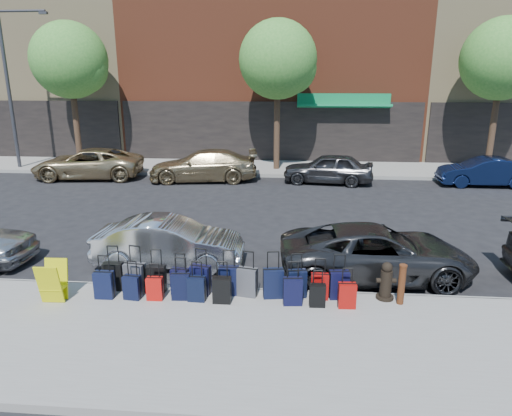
# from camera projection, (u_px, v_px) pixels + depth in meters

# --- Properties ---
(ground) EXTENTS (120.00, 120.00, 0.00)m
(ground) POSITION_uv_depth(u_px,v_px,m) (248.00, 230.00, 14.58)
(ground) COLOR black
(ground) RESTS_ON ground
(sidewalk_near) EXTENTS (60.00, 4.00, 0.15)m
(sidewalk_near) POSITION_uv_depth(u_px,v_px,m) (213.00, 340.00, 8.33)
(sidewalk_near) COLOR gray
(sidewalk_near) RESTS_ON ground
(sidewalk_far) EXTENTS (60.00, 4.00, 0.15)m
(sidewalk_far) POSITION_uv_depth(u_px,v_px,m) (267.00, 168.00, 24.13)
(sidewalk_far) COLOR gray
(sidewalk_far) RESTS_ON ground
(curb_near) EXTENTS (60.00, 0.08, 0.15)m
(curb_near) POSITION_uv_depth(u_px,v_px,m) (229.00, 291.00, 10.27)
(curb_near) COLOR gray
(curb_near) RESTS_ON ground
(curb_far) EXTENTS (60.00, 0.08, 0.15)m
(curb_far) POSITION_uv_depth(u_px,v_px,m) (265.00, 176.00, 22.20)
(curb_far) COLOR gray
(curb_far) RESTS_ON ground
(building_left) EXTENTS (15.00, 12.12, 16.00)m
(building_left) POSITION_uv_depth(u_px,v_px,m) (40.00, 27.00, 30.88)
(building_left) COLOR tan
(building_left) RESTS_ON ground
(tree_left) EXTENTS (3.80, 3.80, 7.27)m
(tree_left) POSITION_uv_depth(u_px,v_px,m) (72.00, 62.00, 22.97)
(tree_left) COLOR black
(tree_left) RESTS_ON sidewalk_far
(tree_center) EXTENTS (3.80, 3.80, 7.27)m
(tree_center) POSITION_uv_depth(u_px,v_px,m) (281.00, 62.00, 22.12)
(tree_center) COLOR black
(tree_center) RESTS_ON sidewalk_far
(tree_right) EXTENTS (3.80, 3.80, 7.27)m
(tree_right) POSITION_uv_depth(u_px,v_px,m) (505.00, 61.00, 21.28)
(tree_right) COLOR black
(tree_right) RESTS_ON sidewalk_far
(streetlight) EXTENTS (2.59, 0.18, 8.00)m
(streetlight) POSITION_uv_depth(u_px,v_px,m) (11.00, 78.00, 22.75)
(streetlight) COLOR #333338
(streetlight) RESTS_ON sidewalk_far
(suitcase_front_0) EXTENTS (0.43, 0.24, 1.01)m
(suitcase_front_0) POSITION_uv_depth(u_px,v_px,m) (114.00, 276.00, 10.10)
(suitcase_front_0) COLOR black
(suitcase_front_0) RESTS_ON sidewalk_near
(suitcase_front_1) EXTENTS (0.47, 0.30, 1.06)m
(suitcase_front_1) POSITION_uv_depth(u_px,v_px,m) (135.00, 278.00, 9.98)
(suitcase_front_1) COLOR #3A3B40
(suitcase_front_1) RESTS_ON sidewalk_near
(suitcase_front_2) EXTENTS (0.40, 0.23, 0.96)m
(suitcase_front_2) POSITION_uv_depth(u_px,v_px,m) (157.00, 278.00, 10.03)
(suitcase_front_2) COLOR black
(suitcase_front_2) RESTS_ON sidewalk_near
(suitcase_front_3) EXTENTS (0.40, 0.25, 0.93)m
(suitcase_front_3) POSITION_uv_depth(u_px,v_px,m) (180.00, 281.00, 9.90)
(suitcase_front_3) COLOR black
(suitcase_front_3) RESTS_ON sidewalk_near
(suitcase_front_4) EXTENTS (0.47, 0.32, 1.03)m
(suitcase_front_4) POSITION_uv_depth(u_px,v_px,m) (201.00, 280.00, 9.90)
(suitcase_front_4) COLOR black
(suitcase_front_4) RESTS_ON sidewalk_near
(suitcase_front_5) EXTENTS (0.43, 0.25, 1.01)m
(suitcase_front_5) POSITION_uv_depth(u_px,v_px,m) (229.00, 281.00, 9.88)
(suitcase_front_5) COLOR black
(suitcase_front_5) RESTS_ON sidewalk_near
(suitcase_front_6) EXTENTS (0.46, 0.31, 1.01)m
(suitcase_front_6) POSITION_uv_depth(u_px,v_px,m) (247.00, 282.00, 9.81)
(suitcase_front_6) COLOR #3F3F45
(suitcase_front_6) RESTS_ON sidewalk_near
(suitcase_front_7) EXTENTS (0.46, 0.30, 1.03)m
(suitcase_front_7) POSITION_uv_depth(u_px,v_px,m) (273.00, 283.00, 9.73)
(suitcase_front_7) COLOR black
(suitcase_front_7) RESTS_ON sidewalk_near
(suitcase_front_8) EXTENTS (0.44, 0.30, 0.97)m
(suitcase_front_8) POSITION_uv_depth(u_px,v_px,m) (297.00, 284.00, 9.76)
(suitcase_front_8) COLOR black
(suitcase_front_8) RESTS_ON sidewalk_near
(suitcase_front_9) EXTENTS (0.37, 0.21, 0.90)m
(suitcase_front_9) POSITION_uv_depth(u_px,v_px,m) (320.00, 286.00, 9.68)
(suitcase_front_9) COLOR #8F0A09
(suitcase_front_9) RESTS_ON sidewalk_near
(suitcase_front_10) EXTENTS (0.43, 0.27, 0.99)m
(suitcase_front_10) POSITION_uv_depth(u_px,v_px,m) (339.00, 285.00, 9.69)
(suitcase_front_10) COLOR black
(suitcase_front_10) RESTS_ON sidewalk_near
(suitcase_back_0) EXTENTS (0.40, 0.23, 0.95)m
(suitcase_back_0) POSITION_uv_depth(u_px,v_px,m) (104.00, 285.00, 9.72)
(suitcase_back_0) COLOR black
(suitcase_back_0) RESTS_ON sidewalk_near
(suitcase_back_1) EXTENTS (0.38, 0.25, 0.85)m
(suitcase_back_1) POSITION_uv_depth(u_px,v_px,m) (132.00, 287.00, 9.68)
(suitcase_back_1) COLOR black
(suitcase_back_1) RESTS_ON sidewalk_near
(suitcase_back_2) EXTENTS (0.34, 0.21, 0.81)m
(suitcase_back_2) POSITION_uv_depth(u_px,v_px,m) (155.00, 288.00, 9.65)
(suitcase_back_2) COLOR #B30F0B
(suitcase_back_2) RESTS_ON sidewalk_near
(suitcase_back_3) EXTENTS (0.40, 0.25, 0.93)m
(suitcase_back_3) POSITION_uv_depth(u_px,v_px,m) (181.00, 286.00, 9.67)
(suitcase_back_3) COLOR black
(suitcase_back_3) RESTS_ON sidewalk_near
(suitcase_back_4) EXTENTS (0.37, 0.23, 0.87)m
(suitcase_back_4) POSITION_uv_depth(u_px,v_px,m) (197.00, 289.00, 9.60)
(suitcase_back_4) COLOR black
(suitcase_back_4) RESTS_ON sidewalk_near
(suitcase_back_5) EXTENTS (0.38, 0.22, 0.90)m
(suitcase_back_5) POSITION_uv_depth(u_px,v_px,m) (222.00, 290.00, 9.52)
(suitcase_back_5) COLOR black
(suitcase_back_5) RESTS_ON sidewalk_near
(suitcase_back_8) EXTENTS (0.41, 0.26, 0.93)m
(suitcase_back_8) POSITION_uv_depth(u_px,v_px,m) (293.00, 291.00, 9.44)
(suitcase_back_8) COLOR black
(suitcase_back_8) RESTS_ON sidewalk_near
(suitcase_back_9) EXTENTS (0.33, 0.20, 0.78)m
(suitcase_back_9) POSITION_uv_depth(u_px,v_px,m) (317.00, 295.00, 9.37)
(suitcase_back_9) COLOR black
(suitcase_back_9) RESTS_ON sidewalk_near
(suitcase_back_10) EXTENTS (0.37, 0.22, 0.85)m
(suitcase_back_10) POSITION_uv_depth(u_px,v_px,m) (347.00, 295.00, 9.32)
(suitcase_back_10) COLOR #950D09
(suitcase_back_10) RESTS_ON sidewalk_near
(fire_hydrant) EXTENTS (0.42, 0.37, 0.83)m
(fire_hydrant) POSITION_uv_depth(u_px,v_px,m) (386.00, 282.00, 9.65)
(fire_hydrant) COLOR black
(fire_hydrant) RESTS_ON sidewalk_near
(bollard) EXTENTS (0.16, 0.16, 0.87)m
(bollard) POSITION_uv_depth(u_px,v_px,m) (402.00, 284.00, 9.42)
(bollard) COLOR #38190C
(bollard) RESTS_ON sidewalk_near
(display_rack) EXTENTS (0.51, 0.56, 0.87)m
(display_rack) POSITION_uv_depth(u_px,v_px,m) (53.00, 282.00, 9.53)
(display_rack) COLOR #CCCC0B
(display_rack) RESTS_ON sidewalk_near
(car_near_1) EXTENTS (3.81, 1.39, 1.25)m
(car_near_1) POSITION_uv_depth(u_px,v_px,m) (169.00, 243.00, 11.69)
(car_near_1) COLOR silver
(car_near_1) RESTS_ON ground
(car_near_2) EXTENTS (4.79, 2.51, 1.29)m
(car_near_2) POSITION_uv_depth(u_px,v_px,m) (377.00, 252.00, 10.98)
(car_near_2) COLOR #2F3032
(car_near_2) RESTS_ON ground
(car_far_0) EXTENTS (5.35, 2.89, 1.42)m
(car_far_0) POSITION_uv_depth(u_px,v_px,m) (88.00, 164.00, 21.84)
(car_far_0) COLOR tan
(car_far_0) RESTS_ON ground
(car_far_1) EXTENTS (5.20, 2.60, 1.45)m
(car_far_1) POSITION_uv_depth(u_px,v_px,m) (203.00, 166.00, 21.29)
(car_far_1) COLOR #9B865F
(car_far_1) RESTS_ON ground
(car_far_2) EXTENTS (4.22, 2.12, 1.38)m
(car_far_2) POSITION_uv_depth(u_px,v_px,m) (328.00, 168.00, 20.82)
(car_far_2) COLOR #363639
(car_far_2) RESTS_ON ground
(car_far_3) EXTENTS (3.92, 1.42, 1.29)m
(car_far_3) POSITION_uv_depth(u_px,v_px,m) (484.00, 172.00, 20.29)
(car_far_3) COLOR #0D193B
(car_far_3) RESTS_ON ground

